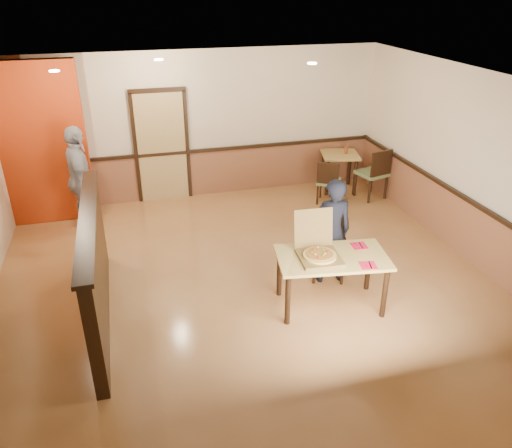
% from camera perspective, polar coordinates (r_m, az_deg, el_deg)
% --- Properties ---
extents(floor, '(7.00, 7.00, 0.00)m').
position_cam_1_polar(floor, '(7.18, -0.85, -6.94)').
color(floor, '#BB8049').
rests_on(floor, ground).
extents(ceiling, '(7.00, 7.00, 0.00)m').
position_cam_1_polar(ceiling, '(6.11, -1.02, 15.57)').
color(ceiling, black).
rests_on(ceiling, wall_back).
extents(wall_back, '(7.00, 0.00, 7.00)m').
position_cam_1_polar(wall_back, '(9.77, -6.17, 11.12)').
color(wall_back, beige).
rests_on(wall_back, floor).
extents(wall_right, '(0.00, 7.00, 7.00)m').
position_cam_1_polar(wall_right, '(8.07, 24.02, 5.67)').
color(wall_right, beige).
rests_on(wall_right, floor).
extents(wainscot_back, '(7.00, 0.04, 0.90)m').
position_cam_1_polar(wainscot_back, '(10.03, -5.88, 5.84)').
color(wainscot_back, brown).
rests_on(wainscot_back, floor).
extents(chair_rail_back, '(7.00, 0.06, 0.06)m').
position_cam_1_polar(chair_rail_back, '(9.86, -5.99, 8.36)').
color(chair_rail_back, black).
rests_on(chair_rail_back, wall_back).
extents(wainscot_right, '(0.04, 7.00, 0.90)m').
position_cam_1_polar(wainscot_right, '(8.40, 22.69, -0.39)').
color(wainscot_right, brown).
rests_on(wainscot_right, floor).
extents(chair_rail_right, '(0.06, 7.00, 0.06)m').
position_cam_1_polar(chair_rail_right, '(8.21, 23.14, 2.52)').
color(chair_rail_right, black).
rests_on(chair_rail_right, wall_right).
extents(back_door, '(0.90, 0.06, 2.10)m').
position_cam_1_polar(back_door, '(9.74, -10.72, 8.62)').
color(back_door, tan).
rests_on(back_door, wall_back).
extents(booth_partition, '(0.20, 3.10, 1.44)m').
position_cam_1_polar(booth_partition, '(6.49, -17.84, -4.68)').
color(booth_partition, black).
rests_on(booth_partition, floor).
extents(red_accent_panel, '(1.60, 0.20, 2.78)m').
position_cam_1_polar(red_accent_panel, '(9.28, -23.71, 8.24)').
color(red_accent_panel, '#AA2F0C').
rests_on(red_accent_panel, floor).
extents(spot_a, '(0.14, 0.14, 0.02)m').
position_cam_1_polar(spot_a, '(7.75, -22.07, 15.90)').
color(spot_a, '#F8EAAD').
rests_on(spot_a, ceiling).
extents(spot_b, '(0.14, 0.14, 0.02)m').
position_cam_1_polar(spot_b, '(8.43, -11.06, 17.97)').
color(spot_b, '#F8EAAD').
rests_on(spot_b, ceiling).
extents(spot_c, '(0.14, 0.14, 0.02)m').
position_cam_1_polar(spot_c, '(7.95, 6.43, 17.79)').
color(spot_c, '#F8EAAD').
rests_on(spot_c, ceiling).
extents(main_table, '(1.51, 1.00, 0.75)m').
position_cam_1_polar(main_table, '(6.50, 8.65, -4.48)').
color(main_table, tan).
rests_on(main_table, floor).
extents(diner_chair, '(0.61, 0.61, 0.96)m').
position_cam_1_polar(diner_chair, '(7.24, 8.29, -2.10)').
color(diner_chair, '#637645').
rests_on(diner_chair, floor).
extents(side_chair_left, '(0.59, 0.59, 0.87)m').
position_cam_1_polar(side_chair_left, '(9.63, 8.28, 4.95)').
color(side_chair_left, '#637645').
rests_on(side_chair_left, floor).
extents(side_chair_right, '(0.62, 0.62, 1.02)m').
position_cam_1_polar(side_chair_right, '(9.99, 13.42, 5.82)').
color(side_chair_right, '#637645').
rests_on(side_chair_right, floor).
extents(side_table, '(0.86, 0.86, 0.77)m').
position_cam_1_polar(side_table, '(10.30, 9.51, 6.99)').
color(side_table, tan).
rests_on(side_table, floor).
extents(diner, '(0.59, 0.41, 1.56)m').
position_cam_1_polar(diner, '(7.00, 8.63, -0.86)').
color(diner, black).
rests_on(diner, floor).
extents(passerby, '(0.59, 1.12, 1.82)m').
position_cam_1_polar(passerby, '(8.86, -19.43, 4.80)').
color(passerby, '#97969F').
rests_on(passerby, floor).
extents(pizza_box, '(0.55, 0.64, 0.54)m').
position_cam_1_polar(pizza_box, '(6.37, 7.14, -3.19)').
color(pizza_box, brown).
rests_on(pizza_box, main_table).
extents(pizza, '(0.53, 0.53, 0.03)m').
position_cam_1_polar(pizza, '(6.33, 7.29, -3.58)').
color(pizza, gold).
rests_on(pizza, pizza_box).
extents(napkin_near, '(0.23, 0.23, 0.01)m').
position_cam_1_polar(napkin_near, '(6.32, 12.70, -4.63)').
color(napkin_near, red).
rests_on(napkin_near, main_table).
extents(napkin_far, '(0.21, 0.21, 0.01)m').
position_cam_1_polar(napkin_far, '(6.74, 11.69, -2.45)').
color(napkin_far, red).
rests_on(napkin_far, main_table).
extents(condiment, '(0.06, 0.06, 0.16)m').
position_cam_1_polar(condiment, '(10.25, 10.25, 8.34)').
color(condiment, maroon).
rests_on(condiment, side_table).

